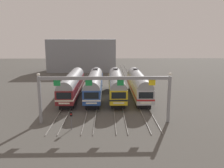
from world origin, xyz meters
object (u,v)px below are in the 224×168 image
Objects in this scene: commuter_train_yellow at (116,84)px; commuter_train_maroon at (72,84)px; commuter_train_stainless at (139,84)px; catenary_gantry at (105,86)px; commuter_train_blue at (94,84)px; yard_signal_mast at (71,117)px.

commuter_train_maroon is at bearing -179.97° from commuter_train_yellow.
commuter_train_stainless is 15.13m from catenary_gantry.
commuter_train_blue reaches higher than commuter_train_maroon.
commuter_train_blue and commuter_train_yellow have the same top height.
catenary_gantry is at bearing 29.29° from yard_signal_mast.
commuter_train_blue is at bearing 98.97° from catenary_gantry.
commuter_train_blue is 1.00× the size of commuter_train_stainless.
commuter_train_blue is at bearing 180.00° from commuter_train_stainless.
commuter_train_stainless is 1.00× the size of catenary_gantry.
yard_signal_mast is at bearing -97.64° from commuter_train_blue.
catenary_gantry reaches higher than commuter_train_blue.
commuter_train_yellow is at bearing 0.03° from commuter_train_maroon.
catenary_gantry is at bearing -115.33° from commuter_train_stainless.
commuter_train_stainless reaches higher than commuter_train_maroon.
yard_signal_mast is at bearing -111.91° from commuter_train_yellow.
yard_signal_mast is (-2.13, -15.89, -0.99)m from commuter_train_blue.
commuter_train_yellow and commuter_train_stainless have the same top height.
catenary_gantry is (-2.13, -13.50, 2.44)m from commuter_train_yellow.
commuter_train_blue is at bearing 82.36° from yard_signal_mast.
catenary_gantry is 5.97m from yard_signal_mast.
commuter_train_blue is (4.26, 0.00, 0.00)m from commuter_train_maroon.
commuter_train_blue is at bearing 180.00° from commuter_train_yellow.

